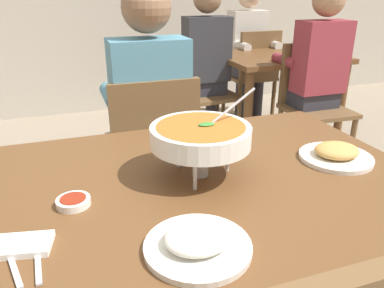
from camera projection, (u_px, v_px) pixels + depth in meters
dining_table_main at (208, 206)px, 1.19m from camera, size 1.30×0.94×0.75m
chair_diner_main at (152, 152)px, 1.90m from camera, size 0.44×0.44×0.90m
diner_main at (149, 106)px, 1.84m from camera, size 0.40×0.45×1.31m
curry_bowl at (201, 136)px, 1.11m from camera, size 0.33×0.30×0.26m
rice_plate at (198, 242)px, 0.83m from camera, size 0.24×0.24×0.06m
appetizer_plate at (336, 154)px, 1.26m from camera, size 0.24×0.24×0.06m
sauce_dish at (73, 202)px, 1.00m from camera, size 0.09×0.09×0.02m
napkin_folded at (24, 245)px, 0.83m from camera, size 0.13×0.10×0.02m
fork_utensil at (12, 263)px, 0.79m from camera, size 0.05×0.17×0.01m
spoon_utensil at (38, 258)px, 0.80m from camera, size 0.02×0.17×0.01m
dining_table_far at (277, 70)px, 3.25m from camera, size 1.00×0.80×0.75m
chair_bg_left at (254, 71)px, 3.73m from camera, size 0.44×0.44×0.90m
chair_bg_middle at (311, 98)px, 2.83m from camera, size 0.45×0.45×0.90m
chair_bg_right at (204, 84)px, 3.22m from camera, size 0.48×0.48×0.90m
patron_bg_left at (248, 45)px, 3.70m from camera, size 0.40×0.45×1.31m
patron_bg_middle at (317, 67)px, 2.73m from camera, size 0.40×0.45×1.31m
patron_bg_right at (205, 58)px, 3.06m from camera, size 0.40×0.45×1.31m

